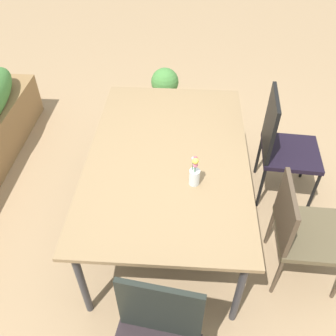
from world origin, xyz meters
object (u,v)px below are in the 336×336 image
flower_vase (195,174)px  chair_near_right (282,143)px  potted_plant (165,89)px  chair_near_left (302,229)px  dining_table (168,159)px

flower_vase → chair_near_right: bearing=-46.6°
potted_plant → flower_vase: bearing=-170.5°
chair_near_left → dining_table: bearing=-111.4°
dining_table → potted_plant: bearing=4.8°
dining_table → potted_plant: dining_table is taller
chair_near_left → flower_vase: 0.86m
chair_near_right → flower_vase: (-0.71, 0.75, 0.28)m
dining_table → chair_near_left: size_ratio=2.18×
chair_near_right → chair_near_left: size_ratio=1.19×
dining_table → chair_near_right: bearing=-65.8°
chair_near_right → flower_vase: size_ratio=4.17×
dining_table → flower_vase: 0.37m
chair_near_right → flower_vase: 1.08m
chair_near_right → dining_table: bearing=-61.5°
chair_near_left → flower_vase: (0.13, 0.77, 0.36)m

